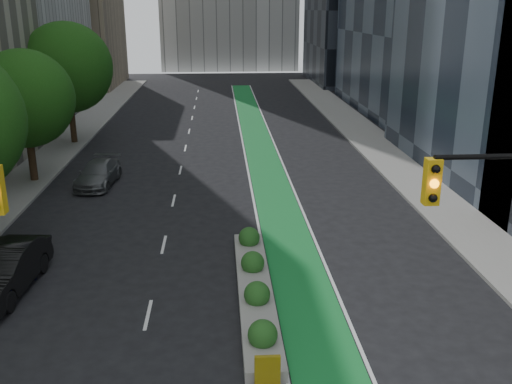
{
  "coord_description": "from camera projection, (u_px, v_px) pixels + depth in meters",
  "views": [
    {
      "loc": [
        0.04,
        -11.25,
        9.92
      ],
      "look_at": [
        1.43,
        9.99,
        3.0
      ],
      "focal_mm": 40.0,
      "sensor_mm": 36.0,
      "label": 1
    }
  ],
  "objects": [
    {
      "name": "sidewalk_left",
      "position": [
        36.0,
        167.0,
        36.71
      ],
      "size": [
        3.6,
        90.0,
        0.15
      ],
      "primitive_type": "cube",
      "color": "gray",
      "rests_on": "ground"
    },
    {
      "name": "sidewalk_right",
      "position": [
        396.0,
        161.0,
        38.17
      ],
      "size": [
        3.6,
        90.0,
        0.15
      ],
      "primitive_type": "cube",
      "color": "gray",
      "rests_on": "ground"
    },
    {
      "name": "bike_lane_paint",
      "position": [
        260.0,
        147.0,
        42.39
      ],
      "size": [
        2.2,
        70.0,
        0.01
      ],
      "primitive_type": "cube",
      "color": "#177E33",
      "rests_on": "ground"
    },
    {
      "name": "tree_midfar",
      "position": [
        25.0,
        99.0,
        32.41
      ],
      "size": [
        5.6,
        5.6,
        7.76
      ],
      "color": "black",
      "rests_on": "ground"
    },
    {
      "name": "tree_far",
      "position": [
        67.0,
        68.0,
        41.67
      ],
      "size": [
        6.6,
        6.6,
        9.0
      ],
      "color": "black",
      "rests_on": "ground"
    },
    {
      "name": "median_planter",
      "position": [
        255.0,
        287.0,
        20.38
      ],
      "size": [
        1.2,
        10.26,
        1.1
      ],
      "color": "gray",
      "rests_on": "ground"
    },
    {
      "name": "parked_car_left_near",
      "position": [
        1.0,
        276.0,
        20.49
      ],
      "size": [
        1.83,
        4.16,
        1.39
      ],
      "primitive_type": "imported",
      "rotation": [
        0.0,
        0.0,
        -0.05
      ],
      "color": "#0C0D48",
      "rests_on": "ground"
    },
    {
      "name": "parked_car_left_mid",
      "position": [
        3.0,
        270.0,
        20.6
      ],
      "size": [
        2.2,
        5.3,
        1.7
      ],
      "primitive_type": "imported",
      "rotation": [
        0.0,
        0.0,
        -0.08
      ],
      "color": "black",
      "rests_on": "ground"
    },
    {
      "name": "parked_car_left_far",
      "position": [
        98.0,
        174.0,
        33.17
      ],
      "size": [
        2.29,
        4.85,
        1.37
      ],
      "primitive_type": "imported",
      "rotation": [
        0.0,
        0.0,
        -0.08
      ],
      "color": "#535658",
      "rests_on": "ground"
    }
  ]
}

